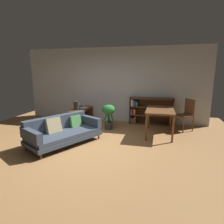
# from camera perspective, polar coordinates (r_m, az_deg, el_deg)

# --- Properties ---
(ground_plane) EXTENTS (8.16, 8.16, 0.00)m
(ground_plane) POSITION_cam_1_polar(r_m,az_deg,el_deg) (4.86, -7.54, -10.24)
(ground_plane) COLOR #9E7042
(back_wall_panel) EXTENTS (6.80, 0.10, 2.70)m
(back_wall_panel) POSITION_cam_1_polar(r_m,az_deg,el_deg) (7.09, 0.23, 8.14)
(back_wall_panel) COLOR silver
(back_wall_panel) RESTS_ON ground_plane
(fabric_couch) EXTENTS (1.65, 2.05, 0.71)m
(fabric_couch) POSITION_cam_1_polar(r_m,az_deg,el_deg) (5.09, -14.74, -5.53)
(fabric_couch) COLOR #56351E
(fabric_couch) RESTS_ON ground_plane
(media_console) EXTENTS (0.47, 1.15, 0.60)m
(media_console) POSITION_cam_1_polar(r_m,az_deg,el_deg) (6.63, -9.28, -1.60)
(media_console) COLOR #56351E
(media_console) RESTS_ON ground_plane
(open_laptop) EXTENTS (0.48, 0.37, 0.06)m
(open_laptop) POSITION_cam_1_polar(r_m,az_deg,el_deg) (6.72, -9.22, 1.46)
(open_laptop) COLOR silver
(open_laptop) RESTS_ON media_console
(desk_speaker) EXTENTS (0.18, 0.18, 0.29)m
(desk_speaker) POSITION_cam_1_polar(r_m,az_deg,el_deg) (6.36, -10.69, 1.95)
(desk_speaker) COLOR #2D2823
(desk_speaker) RESTS_ON media_console
(potted_floor_plant) EXTENTS (0.44, 0.47, 0.82)m
(potted_floor_plant) POSITION_cam_1_polar(r_m,az_deg,el_deg) (6.07, -1.01, -0.28)
(potted_floor_plant) COLOR #333338
(potted_floor_plant) RESTS_ON ground_plane
(dining_table) EXTENTS (0.79, 1.26, 0.77)m
(dining_table) POSITION_cam_1_polar(r_m,az_deg,el_deg) (5.67, 14.30, -0.02)
(dining_table) COLOR brown
(dining_table) RESTS_ON ground_plane
(dining_chair_near) EXTENTS (0.60, 0.60, 1.00)m
(dining_chair_near) POSITION_cam_1_polar(r_m,az_deg,el_deg) (6.41, 21.51, -0.30)
(dining_chair_near) COLOR brown
(dining_chair_near) RESTS_ON ground_plane
(bookshelf) EXTENTS (1.52, 0.31, 0.94)m
(bookshelf) POSITION_cam_1_polar(r_m,az_deg,el_deg) (6.85, 10.92, 0.33)
(bookshelf) COLOR #56351E
(bookshelf) RESTS_ON ground_plane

